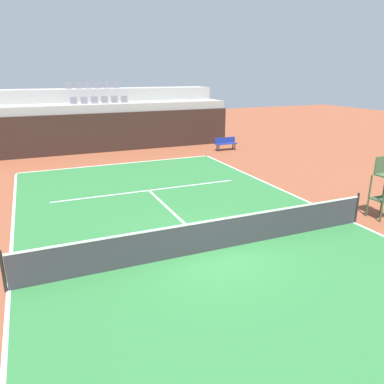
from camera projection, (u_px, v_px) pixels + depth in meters
name	position (u px, v px, depth m)	size (l,w,h in m)	color
ground_plane	(213.00, 251.00, 11.06)	(80.00, 80.00, 0.00)	brown
court_surface	(213.00, 250.00, 11.06)	(11.00, 24.00, 0.01)	#2D7238
baseline_far	(120.00, 164.00, 21.52)	(11.00, 0.10, 0.00)	white
sideline_left	(9.00, 291.00, 9.01)	(0.10, 24.00, 0.00)	white
sideline_right	(354.00, 222.00, 13.11)	(0.10, 24.00, 0.00)	white
service_line_far	(149.00, 190.00, 16.66)	(8.26, 0.10, 0.00)	white
centre_service_line	(175.00, 214.00, 13.86)	(0.10, 6.40, 0.00)	white
back_wall	(106.00, 133.00, 24.47)	(17.34, 0.30, 2.50)	black
stands_tier_lower	(102.00, 126.00, 25.57)	(17.34, 2.40, 3.02)	#9E9E99
stands_tier_upper	(95.00, 116.00, 27.54)	(17.34, 2.40, 3.89)	#9E9E99
seating_row_lower	(100.00, 101.00, 25.16)	(3.79, 0.44, 0.44)	slate
seating_row_upper	(93.00, 87.00, 26.99)	(3.79, 0.44, 0.44)	slate
tennis_net	(213.00, 235.00, 10.91)	(11.08, 0.08, 1.07)	black
umpire_chair	(384.00, 186.00, 13.27)	(0.76, 0.66, 2.20)	#334C2D
player_bench	(226.00, 143.00, 25.17)	(1.50, 0.40, 0.85)	navy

